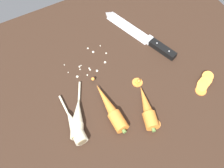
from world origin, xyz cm
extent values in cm
cube|color=#332116|center=(0.00, 0.00, -2.00)|extent=(120.00, 90.00, 4.00)
cube|color=silver|center=(18.50, 18.21, 0.25)|extent=(10.51, 20.36, 0.50)
cone|color=silver|center=(14.95, 28.84, 0.25)|extent=(4.71, 4.10, 3.96)
cube|color=silver|center=(21.67, 8.73, 1.10)|extent=(3.42, 2.83, 2.20)
cube|color=black|center=(23.73, 2.56, 1.10)|extent=(6.14, 11.32, 2.20)
sphere|color=silver|center=(22.84, 5.22, 2.20)|extent=(0.50, 0.50, 0.50)
sphere|color=silver|center=(24.61, -0.09, 2.20)|extent=(0.50, 0.50, 0.50)
cylinder|color=orange|center=(-4.95, -15.17, 2.10)|extent=(4.21, 6.28, 4.20)
cone|color=orange|center=(-4.94, -7.65, 2.10)|extent=(4.02, 15.05, 3.99)
sphere|color=orange|center=(-4.91, 2.59, 2.10)|extent=(1.20, 1.20, 1.20)
cylinder|color=#5B7F3D|center=(-4.96, -18.90, 2.10)|extent=(1.20, 1.00, 1.20)
cylinder|color=orange|center=(4.07, -19.77, 2.10)|extent=(5.53, 6.21, 4.20)
cone|color=orange|center=(5.89, -13.77, 2.10)|extent=(7.46, 13.14, 3.99)
sphere|color=orange|center=(8.37, -5.62, 2.10)|extent=(1.20, 1.20, 1.20)
cylinder|color=#5B7F3D|center=(3.14, -22.84, 2.10)|extent=(1.44, 1.31, 1.20)
cylinder|color=beige|center=(-17.63, -13.78, 2.00)|extent=(4.05, 4.32, 4.00)
cone|color=beige|center=(-17.56, -7.85, 2.00)|extent=(3.89, 7.64, 3.80)
cylinder|color=beige|center=(-17.49, -1.76, 1.10)|extent=(0.80, 8.23, 0.70)
cylinder|color=#7A6647|center=(-17.66, -15.92, 2.00)|extent=(2.80, 0.33, 2.80)
cylinder|color=beige|center=(-17.54, -11.91, 2.00)|extent=(5.76, 6.11, 4.00)
cone|color=beige|center=(-14.48, -5.97, 2.00)|extent=(7.29, 9.35, 3.80)
cylinder|color=beige|center=(-11.35, 0.13, 1.10)|extent=(4.85, 8.55, 0.70)
cylinder|color=#7A6647|center=(-18.64, -14.05, 2.00)|extent=(2.63, 1.55, 2.80)
cylinder|color=orange|center=(25.59, -18.03, 0.35)|extent=(3.77, 3.77, 0.70)
cylinder|color=orange|center=(26.66, -17.09, 0.60)|extent=(3.79, 3.63, 2.42)
cylinder|color=orange|center=(27.37, -16.59, 0.84)|extent=(4.00, 3.86, 2.28)
cylinder|color=orange|center=(28.47, -16.19, 1.09)|extent=(4.06, 3.87, 2.68)
cylinder|color=orange|center=(29.39, -16.06, 1.33)|extent=(3.69, 3.54, 2.30)
cylinder|color=orange|center=(30.41, -15.07, 1.57)|extent=(4.03, 3.89, 2.32)
cylinder|color=orange|center=(5.26, -20.90, 0.35)|extent=(3.41, 3.41, 0.70)
cylinder|color=#FF9E2B|center=(5.26, -20.90, 0.62)|extent=(1.43, 1.43, 0.16)
cylinder|color=orange|center=(8.39, -4.92, 0.35)|extent=(3.61, 3.61, 0.70)
cylinder|color=#FF9E2B|center=(8.39, -4.92, 0.62)|extent=(1.52, 1.52, 0.16)
sphere|color=silver|center=(-10.80, 14.06, 0.23)|extent=(0.45, 0.45, 0.45)
sphere|color=silver|center=(-3.56, 8.50, 0.29)|extent=(0.58, 0.58, 0.58)
sphere|color=silver|center=(0.16, 16.84, 0.33)|extent=(0.65, 0.65, 0.65)
sphere|color=silver|center=(-5.41, 6.22, 0.28)|extent=(0.55, 0.55, 0.55)
sphere|color=silver|center=(-10.91, 10.48, 0.21)|extent=(0.42, 0.42, 0.42)
sphere|color=silver|center=(-5.62, 10.99, 0.21)|extent=(0.42, 0.42, 0.42)
sphere|color=silver|center=(2.64, 8.11, 0.43)|extent=(0.86, 0.86, 0.86)
sphere|color=silver|center=(4.60, 15.73, 0.23)|extent=(0.47, 0.47, 0.47)
sphere|color=silver|center=(-1.60, 6.15, 0.44)|extent=(0.88, 0.88, 0.88)
sphere|color=silver|center=(-8.79, 7.28, 0.45)|extent=(0.90, 0.90, 0.90)
sphere|color=silver|center=(0.98, 14.38, 0.43)|extent=(0.86, 0.86, 0.86)
sphere|color=silver|center=(4.92, 11.56, 0.30)|extent=(0.61, 0.61, 0.61)
sphere|color=silver|center=(-6.31, 10.80, 0.34)|extent=(0.69, 0.69, 0.69)
sphere|color=silver|center=(-6.65, 9.62, 0.24)|extent=(0.49, 0.49, 0.49)
sphere|color=silver|center=(-3.57, 7.74, 0.34)|extent=(0.68, 0.68, 0.68)
camera|label=1|loc=(-23.37, -45.00, 81.54)|focal=44.50mm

